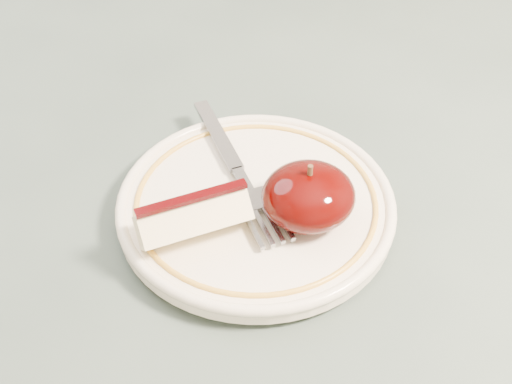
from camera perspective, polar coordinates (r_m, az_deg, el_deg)
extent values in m
cylinder|color=brown|center=(1.19, 12.64, 0.59)|extent=(0.05, 0.05, 0.71)
cube|color=#47574E|center=(0.56, -4.55, -4.67)|extent=(0.90, 0.90, 0.04)
cylinder|color=#EEE4C8|center=(0.55, 0.00, -1.87)|extent=(0.12, 0.12, 0.01)
cylinder|color=#EEE4C8|center=(0.55, 0.00, -1.21)|extent=(0.21, 0.21, 0.01)
torus|color=#EEE4C8|center=(0.54, 0.00, -0.84)|extent=(0.21, 0.21, 0.01)
torus|color=gold|center=(0.54, 0.00, -0.73)|extent=(0.19, 0.19, 0.00)
ellipsoid|color=black|center=(0.52, 4.22, -0.33)|extent=(0.07, 0.07, 0.04)
cylinder|color=#472D19|center=(0.50, 4.35, 1.63)|extent=(0.00, 0.00, 0.01)
cube|color=beige|center=(0.51, -5.04, -2.07)|extent=(0.09, 0.05, 0.04)
cube|color=black|center=(0.50, -5.17, -0.50)|extent=(0.08, 0.02, 0.00)
cube|color=gray|center=(0.60, -3.07, 4.59)|extent=(0.03, 0.09, 0.00)
cube|color=gray|center=(0.55, -1.07, 0.98)|extent=(0.01, 0.03, 0.00)
cube|color=gray|center=(0.54, -0.15, -0.69)|extent=(0.03, 0.03, 0.00)
cube|color=gray|center=(0.52, 2.19, -2.42)|extent=(0.01, 0.04, 0.00)
cube|color=gray|center=(0.52, 1.39, -2.65)|extent=(0.01, 0.04, 0.00)
cube|color=gray|center=(0.52, 0.59, -2.88)|extent=(0.01, 0.04, 0.00)
cube|color=gray|center=(0.52, -0.21, -3.10)|extent=(0.01, 0.04, 0.00)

